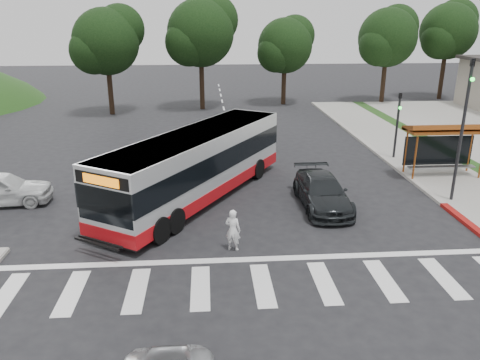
{
  "coord_description": "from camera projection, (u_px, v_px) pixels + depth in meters",
  "views": [
    {
      "loc": [
        -1.69,
        -17.97,
        8.11
      ],
      "look_at": [
        -0.32,
        0.71,
        1.6
      ],
      "focal_mm": 35.0,
      "sensor_mm": 36.0,
      "label": 1
    }
  ],
  "objects": [
    {
      "name": "bus_shelter",
      "position": [
        445.0,
        134.0,
        24.49
      ],
      "size": [
        4.2,
        1.6,
        2.86
      ],
      "color": "brown",
      "rests_on": "sidewalk_east"
    },
    {
      "name": "tree_north_a",
      "position": [
        201.0,
        32.0,
        41.85
      ],
      "size": [
        6.6,
        6.15,
        10.17
      ],
      "color": "black",
      "rests_on": "ground"
    },
    {
      "name": "west_car_white",
      "position": [
        1.0,
        189.0,
        21.26
      ],
      "size": [
        4.58,
        2.15,
        1.51
      ],
      "primitive_type": "imported",
      "rotation": [
        0.0,
        0.0,
        1.65
      ],
      "color": "silver",
      "rests_on": "ground"
    },
    {
      "name": "sidewalk_east",
      "position": [
        419.0,
        160.0,
        27.98
      ],
      "size": [
        4.0,
        40.0,
        0.12
      ],
      "primitive_type": "cube",
      "color": "gray",
      "rests_on": "ground"
    },
    {
      "name": "traffic_signal_ne_short",
      "position": [
        398.0,
        119.0,
        27.56
      ],
      "size": [
        0.18,
        0.37,
        4.0
      ],
      "color": "black",
      "rests_on": "ground"
    },
    {
      "name": "tree_north_c",
      "position": [
        107.0,
        40.0,
        39.62
      ],
      "size": [
        6.16,
        5.74,
        9.3
      ],
      "color": "black",
      "rests_on": "ground"
    },
    {
      "name": "transit_bus",
      "position": [
        197.0,
        166.0,
        21.73
      ],
      "size": [
        8.7,
        11.77,
        3.16
      ],
      "primitive_type": null,
      "rotation": [
        0.0,
        0.0,
        -0.56
      ],
      "color": "silver",
      "rests_on": "ground"
    },
    {
      "name": "pedestrian",
      "position": [
        233.0,
        230.0,
        17.03
      ],
      "size": [
        0.68,
        0.58,
        1.59
      ],
      "primitive_type": "imported",
      "rotation": [
        0.0,
        0.0,
        2.74
      ],
      "color": "white",
      "rests_on": "ground"
    },
    {
      "name": "tree_ne_b",
      "position": [
        449.0,
        30.0,
        47.35
      ],
      "size": [
        6.16,
        5.74,
        10.02
      ],
      "color": "black",
      "rests_on": "ground"
    },
    {
      "name": "curb_east_red",
      "position": [
        480.0,
        233.0,
        18.42
      ],
      "size": [
        0.32,
        6.0,
        0.15
      ],
      "primitive_type": "cube",
      "color": "maroon",
      "rests_on": "ground"
    },
    {
      "name": "traffic_signal_ne_tall",
      "position": [
        464.0,
        120.0,
        20.5
      ],
      "size": [
        0.18,
        0.37,
        6.5
      ],
      "color": "black",
      "rests_on": "ground"
    },
    {
      "name": "crosswalk_ladder",
      "position": [
        263.0,
        285.0,
        14.99
      ],
      "size": [
        18.0,
        2.6,
        0.01
      ],
      "primitive_type": "cube",
      "color": "silver",
      "rests_on": "ground"
    },
    {
      "name": "tree_north_b",
      "position": [
        286.0,
        45.0,
        44.7
      ],
      "size": [
        5.72,
        5.33,
        8.43
      ],
      "color": "black",
      "rests_on": "ground"
    },
    {
      "name": "tree_ne_a",
      "position": [
        388.0,
        37.0,
        45.15
      ],
      "size": [
        6.16,
        5.74,
        9.3
      ],
      "color": "black",
      "rests_on": "parking_lot"
    },
    {
      "name": "dark_sedan",
      "position": [
        322.0,
        192.0,
        21.01
      ],
      "size": [
        2.05,
        4.91,
        1.42
      ],
      "primitive_type": "imported",
      "rotation": [
        0.0,
        0.0,
        0.01
      ],
      "color": "black",
      "rests_on": "ground"
    },
    {
      "name": "curb_east",
      "position": [
        387.0,
        160.0,
        27.84
      ],
      "size": [
        0.3,
        40.0,
        0.15
      ],
      "primitive_type": "cube",
      "color": "#9E9991",
      "rests_on": "ground"
    },
    {
      "name": "ground",
      "position": [
        249.0,
        221.0,
        19.71
      ],
      "size": [
        140.0,
        140.0,
        0.0
      ],
      "primitive_type": "plane",
      "color": "black",
      "rests_on": "ground"
    }
  ]
}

